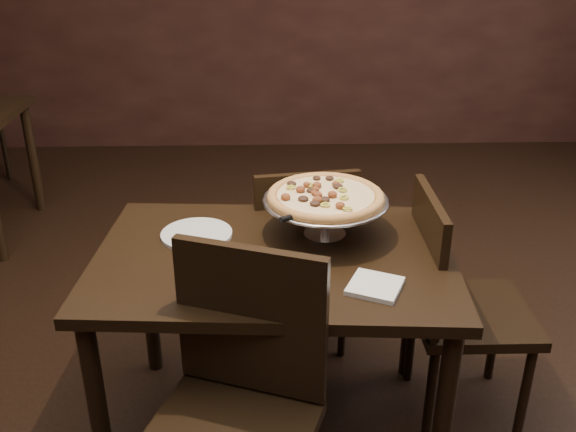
{
  "coord_description": "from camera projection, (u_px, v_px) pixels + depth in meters",
  "views": [
    {
      "loc": [
        -0.05,
        -1.89,
        1.85
      ],
      "look_at": [
        0.01,
        0.12,
        0.9
      ],
      "focal_mm": 40.0,
      "sensor_mm": 36.0,
      "label": 1
    }
  ],
  "objects": [
    {
      "name": "room",
      "position": [
        308.0,
        78.0,
        1.92
      ],
      "size": [
        6.04,
        7.04,
        2.84
      ],
      "color": "black",
      "rests_on": "ground"
    },
    {
      "name": "packet_caddy",
      "position": [
        202.0,
        273.0,
        2.05
      ],
      "size": [
        0.09,
        0.09,
        0.07
      ],
      "rotation": [
        0.0,
        0.0,
        0.29
      ],
      "color": "black",
      "rests_on": "dining_table"
    },
    {
      "name": "serving_spatula",
      "position": [
        297.0,
        216.0,
        2.16
      ],
      "size": [
        0.17,
        0.17,
        0.02
      ],
      "rotation": [
        0.0,
        0.0,
        -0.94
      ],
      "color": "silver",
      "rests_on": "pizza_stand"
    },
    {
      "name": "pepper_flake_shaker",
      "position": [
        233.0,
        272.0,
        2.02
      ],
      "size": [
        0.05,
        0.05,
        0.09
      ],
      "color": "#9B1C0E",
      "rests_on": "dining_table"
    },
    {
      "name": "chair_far",
      "position": [
        301.0,
        252.0,
        2.82
      ],
      "size": [
        0.48,
        0.48,
        0.92
      ],
      "rotation": [
        0.0,
        0.0,
        3.28
      ],
      "color": "black",
      "rests_on": "ground"
    },
    {
      "name": "chair_side",
      "position": [
        454.0,
        300.0,
        2.44
      ],
      "size": [
        0.44,
        0.44,
        0.95
      ],
      "rotation": [
        0.0,
        0.0,
        1.57
      ],
      "color": "black",
      "rests_on": "ground"
    },
    {
      "name": "chair_near",
      "position": [
        237.0,
        404.0,
        1.88
      ],
      "size": [
        0.6,
        0.6,
        1.0
      ],
      "rotation": [
        0.0,
        0.0,
        -0.34
      ],
      "color": "black",
      "rests_on": "ground"
    },
    {
      "name": "plate_left",
      "position": [
        197.0,
        234.0,
        2.35
      ],
      "size": [
        0.26,
        0.26,
        0.01
      ],
      "primitive_type": "cylinder",
      "color": "silver",
      "rests_on": "dining_table"
    },
    {
      "name": "napkin_stack",
      "position": [
        375.0,
        286.0,
        2.02
      ],
      "size": [
        0.21,
        0.21,
        0.02
      ],
      "primitive_type": "cube",
      "rotation": [
        0.0,
        0.0,
        -0.43
      ],
      "color": "white",
      "rests_on": "dining_table"
    },
    {
      "name": "dining_table",
      "position": [
        274.0,
        280.0,
        2.27
      ],
      "size": [
        1.3,
        0.91,
        0.78
      ],
      "rotation": [
        0.0,
        0.0,
        -0.06
      ],
      "color": "black",
      "rests_on": "ground"
    },
    {
      "name": "parmesan_shaker",
      "position": [
        240.0,
        262.0,
        2.08
      ],
      "size": [
        0.05,
        0.05,
        0.09
      ],
      "color": "#F5F3BF",
      "rests_on": "dining_table"
    },
    {
      "name": "plate_near",
      "position": [
        271.0,
        293.0,
        1.98
      ],
      "size": [
        0.24,
        0.24,
        0.01
      ],
      "primitive_type": "cylinder",
      "color": "silver",
      "rests_on": "dining_table"
    },
    {
      "name": "pizza_stand",
      "position": [
        326.0,
        197.0,
        2.29
      ],
      "size": [
        0.45,
        0.45,
        0.19
      ],
      "color": "silver",
      "rests_on": "dining_table"
    }
  ]
}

